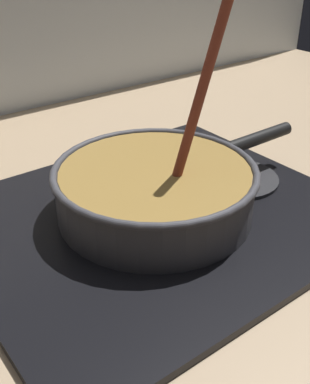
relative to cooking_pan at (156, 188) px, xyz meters
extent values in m
cube|color=#9E8466|center=(-0.14, -0.21, -0.07)|extent=(2.40, 1.60, 0.04)
cube|color=black|center=(0.00, 0.00, -0.05)|extent=(0.56, 0.48, 0.01)
torus|color=#592D0C|center=(0.00, 0.00, -0.04)|extent=(0.16, 0.16, 0.01)
cylinder|color=#262628|center=(0.17, 0.00, -0.04)|extent=(0.14, 0.14, 0.01)
cylinder|color=#38383D|center=(0.00, 0.00, -0.01)|extent=(0.29, 0.29, 0.07)
cylinder|color=olive|center=(0.00, 0.00, 0.00)|extent=(0.28, 0.28, 0.07)
torus|color=#38383D|center=(0.00, 0.00, 0.03)|extent=(0.30, 0.30, 0.01)
cylinder|color=black|center=(0.22, 0.00, 0.02)|extent=(0.15, 0.02, 0.02)
cylinder|color=beige|center=(0.03, -0.08, 0.02)|extent=(0.04, 0.04, 0.01)
cylinder|color=beige|center=(0.00, 0.07, 0.02)|extent=(0.03, 0.03, 0.01)
cylinder|color=beige|center=(0.02, 0.03, 0.02)|extent=(0.03, 0.03, 0.01)
cylinder|color=#E5CC7A|center=(-0.01, 0.01, 0.02)|extent=(0.03, 0.03, 0.01)
cylinder|color=#E5CC7A|center=(0.05, -0.01, 0.02)|extent=(0.03, 0.03, 0.01)
cylinder|color=#EDD88C|center=(0.00, -0.04, 0.02)|extent=(0.03, 0.03, 0.01)
cylinder|color=#EDD88C|center=(-0.11, -0.02, 0.02)|extent=(0.03, 0.03, 0.01)
cylinder|color=maroon|center=(0.05, -0.04, 0.15)|extent=(0.09, 0.03, 0.28)
cube|color=brown|center=(0.01, -0.03, 0.02)|extent=(0.05, 0.04, 0.01)
camera|label=1|loc=(-0.36, -0.48, 0.34)|focal=44.20mm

